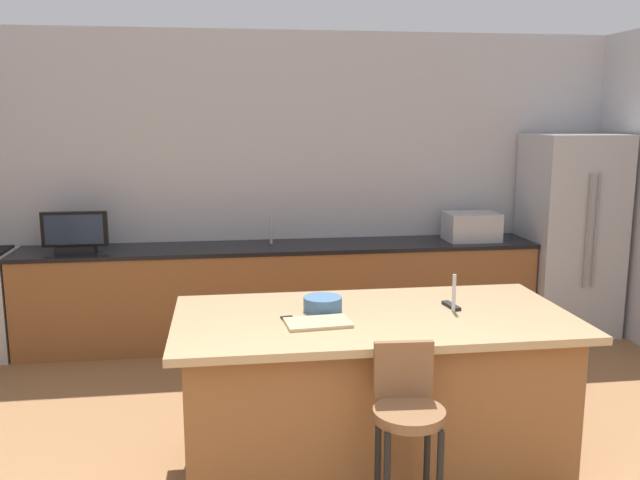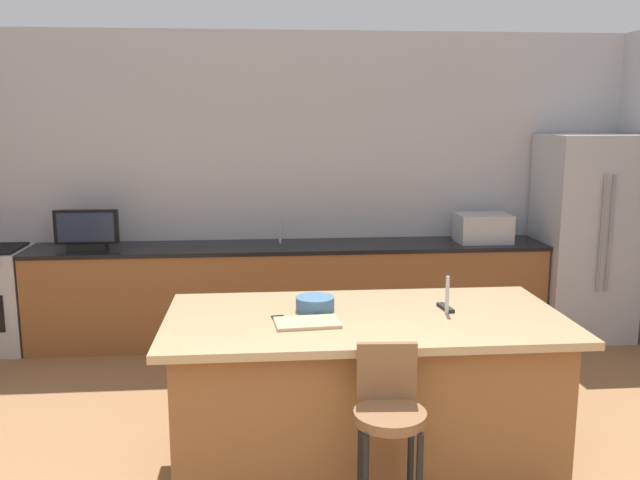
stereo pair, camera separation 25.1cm
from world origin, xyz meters
TOP-DOWN VIEW (x-y plane):
  - wall_back at (0.00, 4.79)m, footprint 6.80×0.12m
  - counter_back at (-0.05, 4.41)m, footprint 4.66×0.62m
  - kitchen_island at (0.28, 2.07)m, footprint 2.27×1.12m
  - refrigerator at (2.69, 4.35)m, footprint 0.80×0.76m
  - microwave at (1.74, 4.41)m, footprint 0.48×0.36m
  - tv_monitor at (-1.83, 4.36)m, footprint 0.55×0.16m
  - sink_faucet_back at (-0.14, 4.51)m, footprint 0.02×0.02m
  - sink_faucet_island at (0.75, 2.07)m, footprint 0.02×0.02m
  - bar_stool_center at (0.28, 1.32)m, footprint 0.34×0.35m
  - fruit_bowl at (-0.00, 2.19)m, footprint 0.23×0.23m
  - cell_phone at (-0.21, 2.02)m, footprint 0.10×0.16m
  - tv_remote at (0.77, 2.15)m, footprint 0.07×0.17m
  - cutting_board at (-0.06, 1.93)m, footprint 0.37×0.25m

SIDE VIEW (x-z plane):
  - counter_back at x=-0.05m, z-range 0.00..0.90m
  - kitchen_island at x=0.28m, z-range 0.01..0.95m
  - bar_stool_center at x=0.28m, z-range 0.10..1.10m
  - refrigerator at x=2.69m, z-range 0.00..1.89m
  - cell_phone at x=-0.21m, z-range 0.94..0.95m
  - cutting_board at x=-0.06m, z-range 0.94..0.96m
  - tv_remote at x=0.77m, z-range 0.94..0.96m
  - fruit_bowl at x=0.00m, z-range 0.94..1.02m
  - sink_faucet_back at x=-0.14m, z-range 0.90..1.14m
  - microwave at x=1.74m, z-range 0.90..1.16m
  - sink_faucet_island at x=0.75m, z-range 0.94..1.16m
  - tv_monitor at x=-1.83m, z-range 0.88..1.24m
  - wall_back at x=0.00m, z-range 0.00..2.82m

